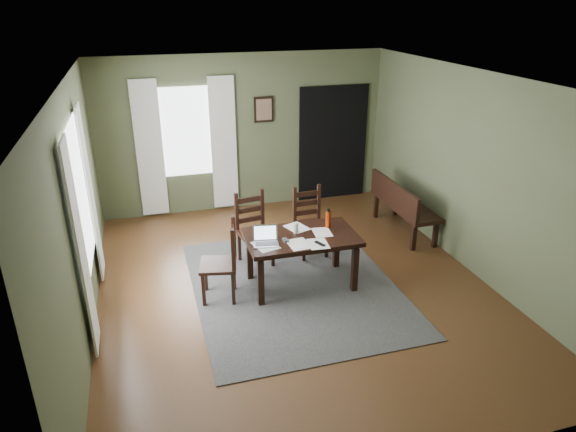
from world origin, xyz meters
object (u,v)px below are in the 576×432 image
object	(u,v)px
dining_table	(301,242)
chair_back_right	(310,222)
water_bottle	(328,219)
bench	(401,202)
chair_back_left	(254,230)
laptop	(266,239)
chair_end	(223,262)

from	to	relation	value
dining_table	chair_back_right	world-z (taller)	chair_back_right
water_bottle	dining_table	bearing A→B (deg)	-161.32
dining_table	chair_back_right	bearing A→B (deg)	65.19
dining_table	bench	distance (m)	2.34
water_bottle	chair_back_left	bearing A→B (deg)	142.94
laptop	dining_table	bearing A→B (deg)	18.92
laptop	water_bottle	size ratio (longest dim) A/B	1.32
chair_back_right	laptop	distance (m)	1.32
chair_back_left	water_bottle	xyz separation A→B (m)	(0.87, -0.65, 0.34)
dining_table	chair_back_right	size ratio (longest dim) A/B	1.44
chair_back_right	laptop	size ratio (longest dim) A/B	2.89
chair_back_right	bench	bearing A→B (deg)	7.84
dining_table	chair_end	size ratio (longest dim) A/B	1.40
bench	water_bottle	world-z (taller)	water_bottle
bench	chair_back_left	bearing A→B (deg)	97.78
chair_back_right	water_bottle	bearing A→B (deg)	-91.28
chair_back_left	bench	distance (m)	2.51
chair_back_left	chair_back_right	distance (m)	0.86
water_bottle	chair_back_right	bearing A→B (deg)	90.82
chair_back_right	laptop	world-z (taller)	chair_back_right
laptop	water_bottle	xyz separation A→B (m)	(0.91, 0.22, 0.07)
dining_table	laptop	size ratio (longest dim) A/B	4.16
chair_back_right	bench	world-z (taller)	chair_back_right
dining_table	chair_back_left	distance (m)	0.92
chair_back_left	chair_end	bearing A→B (deg)	-134.28
chair_back_right	water_bottle	distance (m)	0.79
chair_end	water_bottle	xyz separation A→B (m)	(1.45, 0.17, 0.34)
chair_end	laptop	distance (m)	0.61
chair_back_left	chair_back_right	bearing A→B (deg)	-5.22
bench	water_bottle	xyz separation A→B (m)	(-1.63, -0.99, 0.33)
dining_table	chair_end	distance (m)	1.04
chair_back_left	laptop	xyz separation A→B (m)	(-0.04, -0.87, 0.27)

